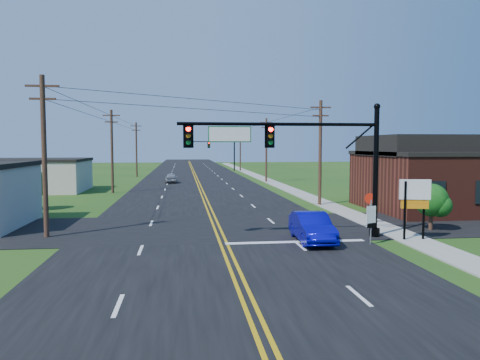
{
  "coord_description": "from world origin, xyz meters",
  "views": [
    {
      "loc": [
        -1.91,
        -16.95,
        5.13
      ],
      "look_at": [
        1.4,
        10.0,
        3.14
      ],
      "focal_mm": 35.0,
      "sensor_mm": 36.0,
      "label": 1
    }
  ],
  "objects": [
    {
      "name": "ground",
      "position": [
        0.0,
        0.0,
        0.0
      ],
      "size": [
        260.0,
        260.0,
        0.0
      ],
      "primitive_type": "plane",
      "color": "#1C4112",
      "rests_on": "ground"
    },
    {
      "name": "tree_left",
      "position": [
        -14.0,
        22.0,
        2.16
      ],
      "size": [
        2.4,
        2.4,
        3.37
      ],
      "color": "#3C241B",
      "rests_on": "ground"
    },
    {
      "name": "utility_pole_left_b",
      "position": [
        -9.5,
        35.0,
        4.72
      ],
      "size": [
        1.8,
        0.28,
        9.0
      ],
      "color": "#3C241B",
      "rests_on": "ground"
    },
    {
      "name": "cream_bldg_far",
      "position": [
        -19.0,
        38.0,
        1.86
      ],
      "size": [
        12.2,
        9.2,
        3.7
      ],
      "color": "#BFB3A3",
      "rests_on": "ground"
    },
    {
      "name": "brick_building",
      "position": [
        20.0,
        18.0,
        2.35
      ],
      "size": [
        14.2,
        11.2,
        4.7
      ],
      "color": "#522017",
      "rests_on": "ground"
    },
    {
      "name": "signal_mast_main",
      "position": [
        4.34,
        8.0,
        4.75
      ],
      "size": [
        11.3,
        0.6,
        7.48
      ],
      "color": "black",
      "rests_on": "ground"
    },
    {
      "name": "stop_sign",
      "position": [
        10.17,
        11.98,
        1.51
      ],
      "size": [
        0.72,
        0.27,
        2.09
      ],
      "rotation": [
        0.0,
        0.0,
        -0.32
      ],
      "color": "slate",
      "rests_on": "ground"
    },
    {
      "name": "signal_mast_far",
      "position": [
        4.44,
        80.0,
        4.55
      ],
      "size": [
        10.98,
        0.6,
        7.48
      ],
      "color": "black",
      "rests_on": "ground"
    },
    {
      "name": "utility_pole_left_c",
      "position": [
        -9.5,
        62.0,
        4.72
      ],
      "size": [
        1.8,
        0.28,
        9.0
      ],
      "color": "#3C241B",
      "rests_on": "ground"
    },
    {
      "name": "utility_pole_left_a",
      "position": [
        -9.5,
        10.0,
        4.72
      ],
      "size": [
        1.8,
        0.28,
        9.0
      ],
      "color": "#3C241B",
      "rests_on": "ground"
    },
    {
      "name": "utility_pole_right_c",
      "position": [
        9.8,
        78.0,
        4.72
      ],
      "size": [
        1.8,
        0.28,
        9.0
      ],
      "color": "#3C241B",
      "rests_on": "ground"
    },
    {
      "name": "blue_car",
      "position": [
        4.88,
        7.0,
        0.77
      ],
      "size": [
        1.77,
        4.74,
        1.55
      ],
      "primitive_type": "imported",
      "rotation": [
        0.0,
        0.0,
        -0.03
      ],
      "color": "#08079F",
      "rests_on": "ground"
    },
    {
      "name": "distant_car",
      "position": [
        -3.54,
        48.22,
        0.68
      ],
      "size": [
        1.79,
        4.04,
        1.35
      ],
      "primitive_type": "imported",
      "rotation": [
        0.0,
        0.0,
        3.19
      ],
      "color": "#9F9FA3",
      "rests_on": "ground"
    },
    {
      "name": "route_sign",
      "position": [
        7.74,
        5.98,
        1.37
      ],
      "size": [
        0.57,
        0.22,
        2.35
      ],
      "rotation": [
        0.0,
        0.0,
        0.32
      ],
      "color": "slate",
      "rests_on": "ground"
    },
    {
      "name": "tree_right_back",
      "position": [
        16.0,
        26.0,
        2.6
      ],
      "size": [
        3.0,
        3.0,
        4.1
      ],
      "color": "#3C241B",
      "rests_on": "ground"
    },
    {
      "name": "pylon_sign",
      "position": [
        10.5,
        6.76,
        2.43
      ],
      "size": [
        1.63,
        0.58,
        3.33
      ],
      "rotation": [
        0.0,
        0.0,
        -0.22
      ],
      "color": "black",
      "rests_on": "ground"
    },
    {
      "name": "shrub_corner",
      "position": [
        13.0,
        9.5,
        1.85
      ],
      "size": [
        2.0,
        2.0,
        2.86
      ],
      "color": "#3C241B",
      "rests_on": "ground"
    },
    {
      "name": "road_main",
      "position": [
        0.0,
        50.0,
        0.02
      ],
      "size": [
        16.0,
        220.0,
        0.04
      ],
      "primitive_type": "cube",
      "color": "black",
      "rests_on": "ground"
    },
    {
      "name": "road_cross",
      "position": [
        0.0,
        12.0,
        0.02
      ],
      "size": [
        70.0,
        10.0,
        0.04
      ],
      "primitive_type": "cube",
      "color": "black",
      "rests_on": "ground"
    },
    {
      "name": "utility_pole_right_a",
      "position": [
        9.8,
        22.0,
        4.72
      ],
      "size": [
        1.8,
        0.28,
        9.0
      ],
      "color": "#3C241B",
      "rests_on": "ground"
    },
    {
      "name": "sidewalk",
      "position": [
        10.5,
        40.0,
        0.04
      ],
      "size": [
        2.0,
        160.0,
        0.08
      ],
      "primitive_type": "cube",
      "color": "gray",
      "rests_on": "ground"
    },
    {
      "name": "utility_pole_right_b",
      "position": [
        9.8,
        48.0,
        4.72
      ],
      "size": [
        1.8,
        0.28,
        9.0
      ],
      "color": "#3C241B",
      "rests_on": "ground"
    }
  ]
}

